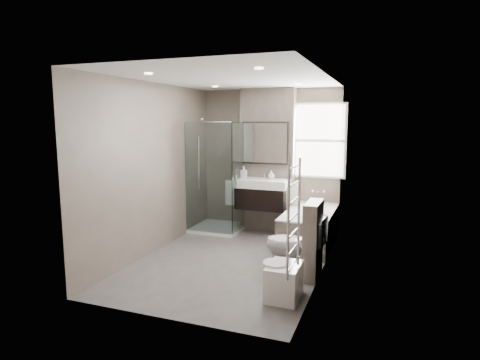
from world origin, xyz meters
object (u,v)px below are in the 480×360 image
at_px(vanity, 262,194).
at_px(toilet, 295,245).
at_px(bathtub, 310,226).
at_px(bidet, 284,280).

relative_size(vanity, toilet, 1.19).
bearing_deg(bathtub, vanity, 160.63).
distance_m(vanity, toilet, 1.95).
distance_m(toilet, bidet, 0.79).
height_order(vanity, bidet, vanity).
relative_size(vanity, bathtub, 0.59).
bearing_deg(bathtub, bidet, -87.57).
xyz_separation_m(bathtub, bidet, (0.09, -2.10, -0.10)).
relative_size(bathtub, bidet, 3.08).
height_order(toilet, bidet, toilet).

